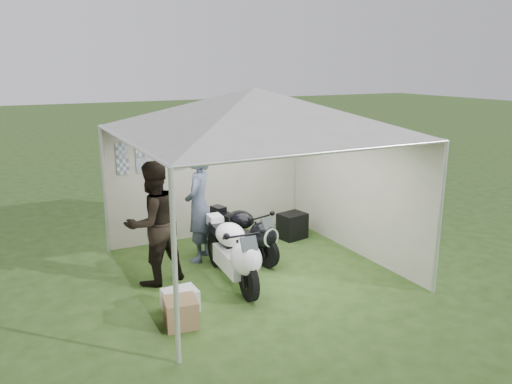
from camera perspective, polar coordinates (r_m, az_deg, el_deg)
ground at (r=8.46m, az=-0.15°, el=-8.84°), size 80.00×80.00×0.00m
canopy_tent at (r=7.84m, az=-0.28°, el=8.81°), size 5.66×5.66×3.00m
motorcycle_white at (r=7.73m, az=-2.54°, el=-6.81°), size 0.52×1.99×0.98m
motorcycle_black at (r=8.75m, az=-1.11°, el=-4.62°), size 0.71×1.75×0.88m
paddock_stand at (r=9.46m, az=-4.32°, el=-5.51°), size 0.37×0.29×0.25m
person_dark_jacket at (r=7.83m, az=-11.66°, el=-3.51°), size 1.12×0.97×1.94m
person_blue_jacket at (r=8.64m, az=-6.56°, el=-1.59°), size 0.80×0.85×1.95m
equipment_box at (r=9.87m, az=4.17°, el=-3.87°), size 0.57×0.49×0.51m
crate_0 at (r=7.17m, az=-8.66°, el=-12.13°), size 0.47×0.37×0.31m
crate_1 at (r=6.79m, az=-8.57°, el=-13.44°), size 0.47×0.47×0.37m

